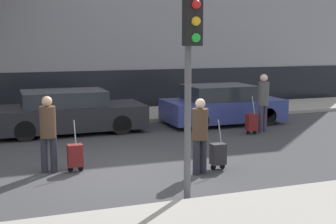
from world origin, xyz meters
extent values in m
plane|color=#38383A|center=(0.00, 0.00, 0.00)|extent=(80.00, 80.00, 0.00)
cube|color=gray|center=(0.00, 7.00, 0.06)|extent=(28.00, 3.00, 0.12)
cube|color=black|center=(0.00, 9.18, 0.80)|extent=(27.44, 0.06, 1.60)
cube|color=black|center=(-0.50, 4.71, 0.49)|extent=(4.52, 1.87, 0.70)
cube|color=#23282D|center=(-0.68, 4.71, 1.08)|extent=(2.48, 1.64, 0.47)
cylinder|color=black|center=(0.90, 3.86, 0.30)|extent=(0.60, 0.18, 0.60)
cylinder|color=black|center=(0.90, 5.55, 0.30)|extent=(0.60, 0.18, 0.60)
cylinder|color=black|center=(-1.90, 3.86, 0.30)|extent=(0.60, 0.18, 0.60)
cylinder|color=black|center=(-1.90, 5.55, 0.30)|extent=(0.60, 0.18, 0.60)
cube|color=navy|center=(4.62, 4.48, 0.49)|extent=(4.00, 1.89, 0.70)
cube|color=#23282D|center=(4.46, 4.48, 1.09)|extent=(2.20, 1.66, 0.49)
cylinder|color=black|center=(5.86, 3.63, 0.30)|extent=(0.60, 0.18, 0.60)
cylinder|color=black|center=(5.86, 5.34, 0.30)|extent=(0.60, 0.18, 0.60)
cylinder|color=black|center=(3.38, 3.63, 0.30)|extent=(0.60, 0.18, 0.60)
cylinder|color=black|center=(3.38, 5.34, 0.30)|extent=(0.60, 0.18, 0.60)
cylinder|color=#23232D|center=(-1.50, 0.38, 0.39)|extent=(0.15, 0.15, 0.77)
cylinder|color=#23232D|center=(-1.69, 0.42, 0.39)|extent=(0.15, 0.15, 0.77)
cylinder|color=#473323|center=(-1.59, 0.40, 1.11)|extent=(0.34, 0.34, 0.67)
sphere|color=tan|center=(-1.59, 0.40, 1.55)|extent=(0.22, 0.22, 0.22)
cube|color=maroon|center=(-1.06, 0.28, 0.36)|extent=(0.32, 0.24, 0.48)
cylinder|color=black|center=(-1.17, 0.28, 0.06)|extent=(0.12, 0.03, 0.12)
cylinder|color=black|center=(-0.95, 0.28, 0.06)|extent=(0.12, 0.03, 0.12)
cylinder|color=gray|center=(-1.06, 0.21, 0.88)|extent=(0.02, 0.19, 0.53)
cylinder|color=#23232D|center=(1.50, -0.78, 0.38)|extent=(0.15, 0.15, 0.76)
cylinder|color=#23232D|center=(1.31, -0.84, 0.38)|extent=(0.15, 0.15, 0.76)
cylinder|color=#473323|center=(1.41, -0.81, 1.08)|extent=(0.34, 0.34, 0.66)
sphere|color=beige|center=(1.41, -0.81, 1.52)|extent=(0.21, 0.21, 0.21)
cube|color=#262628|center=(1.93, -0.63, 0.35)|extent=(0.32, 0.24, 0.46)
cylinder|color=black|center=(1.82, -0.63, 0.06)|extent=(0.12, 0.03, 0.12)
cylinder|color=black|center=(2.04, -0.63, 0.06)|extent=(0.12, 0.03, 0.12)
cylinder|color=gray|center=(1.93, -0.70, 0.86)|extent=(0.02, 0.19, 0.53)
cylinder|color=#383347|center=(5.03, 2.71, 0.42)|extent=(0.15, 0.15, 0.84)
cylinder|color=#383347|center=(5.22, 2.78, 0.42)|extent=(0.15, 0.15, 0.84)
cylinder|color=#4C4C4C|center=(5.12, 2.74, 1.20)|extent=(0.34, 0.34, 0.73)
sphere|color=beige|center=(5.12, 2.74, 1.68)|extent=(0.24, 0.24, 0.24)
cube|color=maroon|center=(4.61, 2.53, 0.37)|extent=(0.32, 0.24, 0.51)
cylinder|color=black|center=(4.50, 2.53, 0.06)|extent=(0.12, 0.03, 0.12)
cylinder|color=black|center=(4.73, 2.53, 0.06)|extent=(0.12, 0.03, 0.12)
cylinder|color=gray|center=(4.61, 2.46, 0.90)|extent=(0.02, 0.19, 0.53)
cylinder|color=#515154|center=(0.53, -2.25, 1.77)|extent=(0.12, 0.12, 3.54)
cube|color=black|center=(0.53, -2.43, 3.14)|extent=(0.28, 0.24, 0.80)
sphere|color=red|center=(0.53, -2.58, 3.41)|extent=(0.15, 0.15, 0.15)
sphere|color=gold|center=(0.53, -2.58, 3.14)|extent=(0.15, 0.15, 0.15)
sphere|color=green|center=(0.53, -2.58, 2.87)|extent=(0.15, 0.15, 0.15)
camera|label=1|loc=(-2.56, -9.67, 2.84)|focal=50.00mm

